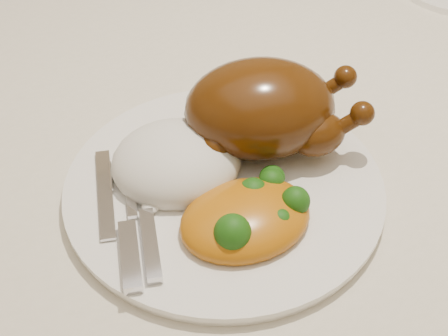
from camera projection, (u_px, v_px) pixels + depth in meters
name	position (u px, v px, depth m)	size (l,w,h in m)	color
dining_table	(268.00, 157.00, 0.82)	(1.60, 0.90, 0.76)	brown
tablecloth	(271.00, 113.00, 0.77)	(1.73, 1.03, 0.18)	beige
dinner_plate	(224.00, 187.00, 0.62)	(0.31, 0.31, 0.01)	white
roast_chicken	(265.00, 109.00, 0.63)	(0.20, 0.15, 0.10)	#4F2808
rice_mound	(176.00, 163.00, 0.62)	(0.15, 0.15, 0.07)	white
mac_and_cheese	(252.00, 215.00, 0.57)	(0.13, 0.10, 0.05)	#C4690C
cutlery	(131.00, 230.00, 0.57)	(0.06, 0.19, 0.01)	silver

